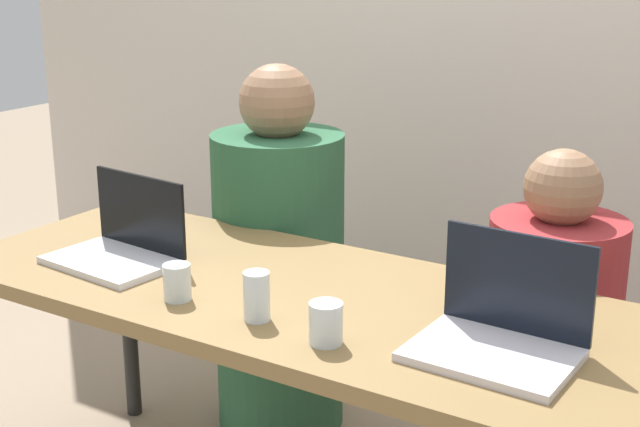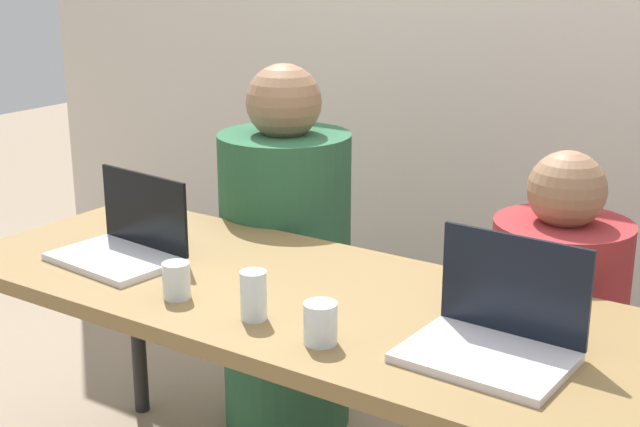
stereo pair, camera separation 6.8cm
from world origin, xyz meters
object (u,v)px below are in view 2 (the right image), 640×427
(person_on_left, at_px, (286,271))
(water_glass_center, at_px, (255,299))
(water_glass_right, at_px, (320,326))
(laptop_front_left, at_px, (125,241))
(laptop_front_right, at_px, (496,331))
(person_on_right, at_px, (553,360))
(water_glass_left, at_px, (177,283))

(person_on_left, bearing_deg, water_glass_center, 119.13)
(water_glass_center, bearing_deg, water_glass_right, -6.71)
(laptop_front_left, distance_m, laptop_front_right, 1.05)
(laptop_front_left, distance_m, water_glass_right, 0.74)
(person_on_right, bearing_deg, laptop_front_right, 100.19)
(person_on_left, relative_size, water_glass_right, 13.29)
(person_on_right, height_order, water_glass_right, person_on_right)
(laptop_front_left, height_order, water_glass_left, laptop_front_left)
(person_on_left, relative_size, water_glass_left, 13.74)
(water_glass_right, height_order, water_glass_center, water_glass_center)
(water_glass_right, relative_size, water_glass_left, 1.03)
(water_glass_left, bearing_deg, laptop_front_left, 156.79)
(water_glass_left, bearing_deg, water_glass_center, 0.90)
(water_glass_right, xyz_separation_m, water_glass_center, (-0.19, 0.02, 0.01))
(person_on_right, bearing_deg, person_on_left, 3.46)
(laptop_front_right, bearing_deg, laptop_front_left, -177.88)
(person_on_left, xyz_separation_m, water_glass_right, (0.64, -0.76, 0.25))
(water_glass_right, height_order, water_glass_left, water_glass_right)
(laptop_front_left, xyz_separation_m, water_glass_right, (0.72, -0.15, -0.01))
(person_on_right, height_order, water_glass_left, person_on_right)
(person_on_right, distance_m, water_glass_right, 0.86)
(water_glass_right, bearing_deg, water_glass_left, 177.47)
(laptop_front_left, xyz_separation_m, laptop_front_right, (1.05, 0.01, 0.00))
(water_glass_center, bearing_deg, water_glass_left, -179.10)
(laptop_front_right, distance_m, water_glass_left, 0.76)
(person_on_left, bearing_deg, laptop_front_left, 79.84)
(person_on_left, bearing_deg, laptop_front_right, 145.58)
(laptop_front_right, relative_size, water_glass_center, 2.97)
(laptop_front_left, xyz_separation_m, water_glass_center, (0.53, -0.13, 0.00))
(person_on_left, height_order, water_glass_left, person_on_left)
(laptop_front_right, distance_m, water_glass_center, 0.53)
(laptop_front_left, bearing_deg, person_on_right, 37.48)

